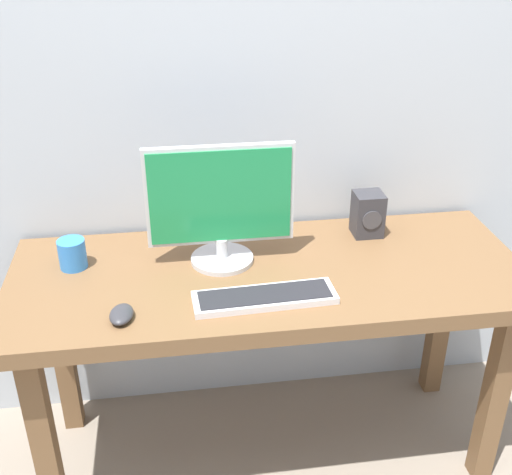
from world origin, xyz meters
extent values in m
plane|color=gray|center=(0.00, 0.00, 0.00)|extent=(6.00, 6.00, 0.00)
cube|color=#B2BCC6|center=(0.00, 0.37, 1.50)|extent=(2.44, 0.04, 3.00)
cube|color=brown|center=(0.00, 0.00, 0.74)|extent=(1.65, 0.65, 0.05)
cube|color=brown|center=(-0.73, -0.23, 0.36)|extent=(0.07, 0.07, 0.72)
cube|color=brown|center=(0.73, -0.23, 0.36)|extent=(0.07, 0.07, 0.72)
cube|color=brown|center=(-0.73, 0.23, 0.36)|extent=(0.07, 0.07, 0.72)
cube|color=brown|center=(0.73, 0.23, 0.36)|extent=(0.07, 0.07, 0.72)
cylinder|color=silver|center=(-0.14, 0.08, 0.78)|extent=(0.20, 0.20, 0.02)
cylinder|color=silver|center=(-0.14, 0.08, 0.82)|extent=(0.04, 0.04, 0.06)
cube|color=silver|center=(-0.14, 0.09, 1.00)|extent=(0.47, 0.02, 0.33)
cube|color=#1E8C4C|center=(-0.14, 0.08, 1.00)|extent=(0.44, 0.01, 0.30)
cube|color=silver|center=(-0.04, -0.17, 0.78)|extent=(0.43, 0.14, 0.02)
cube|color=#232328|center=(-0.04, -0.17, 0.79)|extent=(0.39, 0.12, 0.00)
ellipsoid|color=#333338|center=(-0.45, -0.21, 0.78)|extent=(0.08, 0.11, 0.03)
cube|color=#333338|center=(0.38, 0.20, 0.85)|extent=(0.10, 0.10, 0.15)
cylinder|color=#3F3F44|center=(0.38, 0.15, 0.85)|extent=(0.07, 0.00, 0.07)
cylinder|color=#337FD8|center=(-0.62, 0.11, 0.82)|extent=(0.09, 0.09, 0.10)
camera|label=1|loc=(-0.29, -1.72, 1.81)|focal=44.55mm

